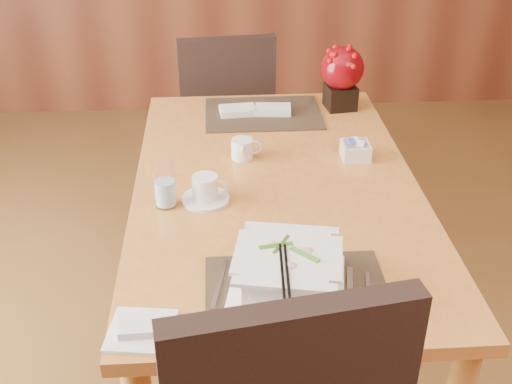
{
  "coord_description": "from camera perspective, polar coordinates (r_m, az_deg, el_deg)",
  "views": [
    {
      "loc": [
        -0.18,
        -1.16,
        1.76
      ],
      "look_at": [
        -0.08,
        0.35,
        0.87
      ],
      "focal_mm": 45.0,
      "sensor_mm": 36.0,
      "label": 1
    }
  ],
  "objects": [
    {
      "name": "dining_table",
      "position": [
        2.09,
        1.78,
        -1.57
      ],
      "size": [
        0.9,
        1.5,
        0.75
      ],
      "color": "#C17935",
      "rests_on": "ground"
    },
    {
      "name": "placemat_near",
      "position": [
        1.59,
        3.73,
        -9.07
      ],
      "size": [
        0.45,
        0.33,
        0.01
      ],
      "primitive_type": "cube",
      "color": "black",
      "rests_on": "dining_table"
    },
    {
      "name": "placemat_far",
      "position": [
        2.53,
        0.64,
        7.0
      ],
      "size": [
        0.45,
        0.33,
        0.01
      ],
      "primitive_type": "cube",
      "color": "black",
      "rests_on": "dining_table"
    },
    {
      "name": "soup_setting",
      "position": [
        1.57,
        2.81,
        -7.18
      ],
      "size": [
        0.33,
        0.33,
        0.11
      ],
      "rotation": [
        0.0,
        0.0,
        -0.19
      ],
      "color": "white",
      "rests_on": "dining_table"
    },
    {
      "name": "coffee_cup",
      "position": [
        1.94,
        -4.54,
        0.17
      ],
      "size": [
        0.15,
        0.15,
        0.08
      ],
      "rotation": [
        0.0,
        0.0,
        -0.22
      ],
      "color": "white",
      "rests_on": "dining_table"
    },
    {
      "name": "water_glass",
      "position": [
        1.91,
        -8.13,
        0.81
      ],
      "size": [
        0.08,
        0.08,
        0.16
      ],
      "primitive_type": "cylinder",
      "rotation": [
        0.0,
        0.0,
        0.27
      ],
      "color": "white",
      "rests_on": "dining_table"
    },
    {
      "name": "creamer_jug",
      "position": [
        2.18,
        -1.24,
        3.86
      ],
      "size": [
        0.1,
        0.1,
        0.07
      ],
      "primitive_type": null,
      "rotation": [
        0.0,
        0.0,
        0.01
      ],
      "color": "white",
      "rests_on": "dining_table"
    },
    {
      "name": "sugar_caddy",
      "position": [
        2.21,
        8.84,
        3.65
      ],
      "size": [
        0.09,
        0.09,
        0.06
      ],
      "primitive_type": "cube",
      "rotation": [
        0.0,
        0.0,
        0.0
      ],
      "color": "white",
      "rests_on": "dining_table"
    },
    {
      "name": "berry_decor",
      "position": [
        2.56,
        7.64,
        10.37
      ],
      "size": [
        0.17,
        0.17,
        0.25
      ],
      "rotation": [
        0.0,
        0.0,
        0.14
      ],
      "color": "black",
      "rests_on": "dining_table"
    },
    {
      "name": "napkins_far",
      "position": [
        2.52,
        0.16,
        7.31
      ],
      "size": [
        0.28,
        0.1,
        0.02
      ],
      "primitive_type": null,
      "rotation": [
        0.0,
        0.0,
        -0.01
      ],
      "color": "silver",
      "rests_on": "dining_table"
    },
    {
      "name": "bread_plate",
      "position": [
        1.51,
        -10.17,
        -12.05
      ],
      "size": [
        0.16,
        0.16,
        0.01
      ],
      "primitive_type": "cube",
      "rotation": [
        0.0,
        0.0,
        -0.14
      ],
      "color": "white",
      "rests_on": "dining_table"
    },
    {
      "name": "far_chair",
      "position": [
        3.04,
        -2.74,
        6.68
      ],
      "size": [
        0.48,
        0.49,
        0.95
      ],
      "rotation": [
        0.0,
        0.0,
        3.24
      ],
      "color": "black",
      "rests_on": "ground"
    }
  ]
}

